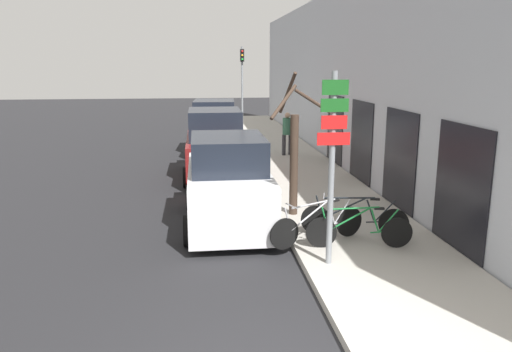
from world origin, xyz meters
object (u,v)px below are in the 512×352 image
(bicycle_1, at_px, (318,225))
(parked_car_2, at_px, (215,129))
(bicycle_0, at_px, (359,230))
(pedestrian_near, at_px, (287,131))
(parked_car_0, at_px, (228,185))
(parked_car_1, at_px, (215,147))
(street_tree, at_px, (294,153))
(signpost, at_px, (332,161))
(bicycle_2, at_px, (354,219))
(traffic_light, at_px, (242,79))

(bicycle_1, height_order, parked_car_2, parked_car_2)
(bicycle_0, height_order, pedestrian_near, pedestrian_near)
(bicycle_1, height_order, parked_car_0, parked_car_0)
(parked_car_1, relative_size, street_tree, 1.26)
(pedestrian_near, bearing_deg, bicycle_0, 69.54)
(parked_car_2, bearing_deg, pedestrian_near, -29.54)
(bicycle_1, xyz_separation_m, street_tree, (-0.12, 2.07, 1.15))
(bicycle_1, distance_m, parked_car_1, 7.26)
(parked_car_2, distance_m, street_tree, 10.13)
(signpost, relative_size, pedestrian_near, 2.05)
(parked_car_2, xyz_separation_m, pedestrian_near, (2.87, -1.88, 0.13))
(signpost, xyz_separation_m, pedestrian_near, (1.24, 11.27, -0.96))
(signpost, relative_size, parked_car_1, 0.81)
(bicycle_1, relative_size, street_tree, 0.62)
(bicycle_2, xyz_separation_m, parked_car_1, (-2.73, 6.69, 0.51))
(parked_car_0, bearing_deg, bicycle_1, -46.23)
(bicycle_0, distance_m, bicycle_2, 0.70)
(bicycle_1, bearing_deg, parked_car_1, -6.87)
(bicycle_0, distance_m, street_tree, 2.85)
(signpost, bearing_deg, bicycle_0, 41.63)
(bicycle_0, xyz_separation_m, pedestrian_near, (0.43, 10.55, 0.62))
(traffic_light, bearing_deg, signpost, -90.02)
(parked_car_2, bearing_deg, bicycle_2, -74.03)
(street_tree, bearing_deg, bicycle_0, -70.16)
(bicycle_0, xyz_separation_m, parked_car_1, (-2.62, 7.38, 0.52))
(signpost, xyz_separation_m, parked_car_2, (-1.63, 13.16, -1.09))
(bicycle_1, bearing_deg, parked_car_0, 21.87)
(parked_car_2, bearing_deg, street_tree, -77.44)
(parked_car_0, distance_m, traffic_light, 15.01)
(parked_car_1, bearing_deg, street_tree, -70.26)
(parked_car_1, distance_m, street_tree, 5.27)
(bicycle_2, relative_size, street_tree, 0.64)
(parked_car_0, relative_size, parked_car_1, 0.99)
(signpost, bearing_deg, parked_car_0, 119.98)
(parked_car_2, bearing_deg, parked_car_1, -88.29)
(bicycle_0, bearing_deg, traffic_light, 9.85)
(bicycle_1, relative_size, traffic_light, 0.48)
(bicycle_1, height_order, traffic_light, traffic_light)
(pedestrian_near, bearing_deg, parked_car_2, -51.33)
(pedestrian_near, relative_size, traffic_light, 0.38)
(parked_car_0, distance_m, parked_car_2, 10.22)
(bicycle_0, bearing_deg, parked_car_2, 18.25)
(bicycle_1, distance_m, street_tree, 2.37)
(bicycle_2, distance_m, street_tree, 2.33)
(bicycle_0, xyz_separation_m, parked_car_0, (-2.51, 2.21, 0.48))
(street_tree, bearing_deg, traffic_light, 89.71)
(bicycle_1, height_order, pedestrian_near, pedestrian_near)
(street_tree, relative_size, traffic_light, 0.77)
(bicycle_1, xyz_separation_m, traffic_light, (-0.05, 16.61, 2.50))
(bicycle_2, distance_m, traffic_light, 16.52)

